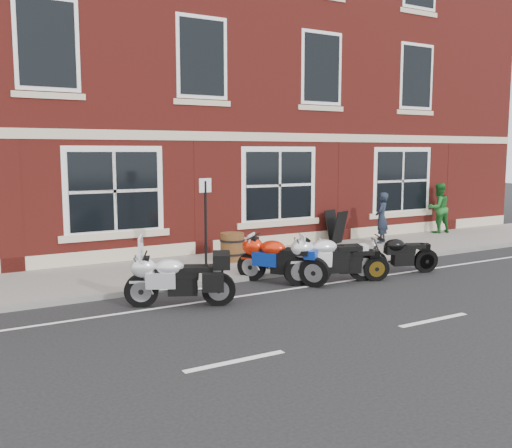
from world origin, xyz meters
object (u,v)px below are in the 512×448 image
object	(u,v)px
pedestrian_right	(438,208)
a_board_sign	(336,227)
moto_sport_red	(281,259)
parking_sign	(206,220)
moto_sport_silver	(329,257)
moto_sport_black	(345,260)
moto_touring_silver	(177,277)
barrel_planter	(232,247)
pedestrian_left	(382,218)
moto_naked_black	(399,253)

from	to	relation	value
pedestrian_right	a_board_sign	distance (m)	4.60
moto_sport_red	pedestrian_right	bearing A→B (deg)	-14.19
moto_sport_red	parking_sign	world-z (taller)	parking_sign
moto_sport_red	pedestrian_right	distance (m)	9.38
moto_sport_silver	a_board_sign	size ratio (longest dim) A/B	2.18
moto_sport_black	pedestrian_right	world-z (taller)	pedestrian_right
moto_touring_silver	moto_sport_black	xyz separation A→B (m)	(4.16, 0.02, -0.07)
parking_sign	barrel_planter	bearing A→B (deg)	35.10
moto_sport_red	parking_sign	xyz separation A→B (m)	(-1.38, 1.04, 0.85)
pedestrian_right	a_board_sign	world-z (taller)	pedestrian_right
pedestrian_left	barrel_planter	size ratio (longest dim) A/B	2.16
a_board_sign	parking_sign	bearing A→B (deg)	-179.77
moto_sport_red	barrel_planter	distance (m)	2.43
moto_naked_black	parking_sign	bearing A→B (deg)	87.88
moto_touring_silver	moto_naked_black	xyz separation A→B (m)	(5.82, 0.04, -0.07)
pedestrian_left	parking_sign	distance (m)	7.02
moto_sport_silver	pedestrian_right	bearing A→B (deg)	-50.22
parking_sign	moto_sport_black	bearing A→B (deg)	-39.69
barrel_planter	parking_sign	world-z (taller)	parking_sign
moto_naked_black	parking_sign	xyz separation A→B (m)	(-4.43, 1.60, 0.92)
moto_sport_black	a_board_sign	world-z (taller)	a_board_sign
moto_sport_silver	moto_naked_black	bearing A→B (deg)	-78.33
moto_sport_silver	barrel_planter	world-z (taller)	moto_sport_silver
moto_sport_red	parking_sign	bearing A→B (deg)	107.79
moto_touring_silver	moto_naked_black	distance (m)	5.82
moto_touring_silver	moto_sport_silver	bearing A→B (deg)	-62.51
moto_naked_black	pedestrian_right	xyz separation A→B (m)	(5.69, 3.94, 0.50)
a_board_sign	parking_sign	distance (m)	6.04
pedestrian_left	parking_sign	world-z (taller)	parking_sign
moto_touring_silver	parking_sign	size ratio (longest dim) A/B	0.88
pedestrian_left	moto_sport_black	bearing A→B (deg)	4.22
moto_touring_silver	moto_naked_black	size ratio (longest dim) A/B	1.04
moto_sport_black	moto_sport_silver	bearing A→B (deg)	104.99
moto_touring_silver	barrel_planter	size ratio (longest dim) A/B	2.69
moto_sport_red	pedestrian_right	xyz separation A→B (m)	(8.74, 3.37, 0.43)
moto_sport_black	a_board_sign	size ratio (longest dim) A/B	1.77
pedestrian_left	pedestrian_right	bearing A→B (deg)	157.90
moto_naked_black	barrel_planter	size ratio (longest dim) A/B	2.58
pedestrian_right	pedestrian_left	bearing A→B (deg)	20.21
moto_sport_red	pedestrian_left	world-z (taller)	pedestrian_left
moto_naked_black	parking_sign	distance (m)	4.80
moto_sport_black	moto_naked_black	world-z (taller)	same
moto_touring_silver	a_board_sign	bearing A→B (deg)	-34.44
moto_naked_black	pedestrian_right	bearing A→B (deg)	-37.51
moto_touring_silver	pedestrian_right	distance (m)	12.19
moto_touring_silver	pedestrian_left	xyz separation A→B (m)	(8.21, 3.25, 0.34)
moto_sport_black	a_board_sign	distance (m)	4.78
moto_touring_silver	pedestrian_right	size ratio (longest dim) A/B	1.12
moto_sport_red	moto_sport_black	world-z (taller)	moto_sport_red
pedestrian_right	parking_sign	xyz separation A→B (m)	(-10.12, -2.34, 0.42)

